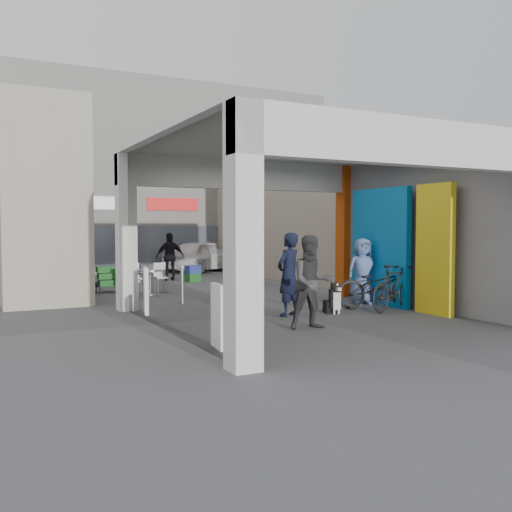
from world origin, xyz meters
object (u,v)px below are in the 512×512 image
man_back_turned (312,282)px  white_van (205,256)px  cafe_set (143,283)px  man_crates (170,257)px  bicycle_rear (394,288)px  border_collie (333,300)px  man_with_dog (289,274)px  man_elderly (362,271)px  produce_stand (114,282)px  bicycle_front (378,286)px

man_back_turned → white_van: size_ratio=0.45×
cafe_set → man_crates: 4.03m
bicycle_rear → border_collie: bearing=59.0°
man_with_dog → man_elderly: (2.54, 0.79, -0.08)m
cafe_set → produce_stand: (-0.60, 0.92, -0.01)m
cafe_set → man_crates: man_crates is taller
man_elderly → man_with_dog: bearing=-151.8°
produce_stand → bicycle_front: 7.65m
man_crates → white_van: 4.08m
cafe_set → man_back_turned: man_back_turned is taller
man_back_turned → bicycle_front: (2.76, 1.50, -0.34)m
produce_stand → man_back_turned: 7.84m
man_crates → bicycle_rear: size_ratio=0.96×
man_elderly → man_crates: bearing=116.5°
man_crates → man_elderly: bearing=110.8°
man_back_turned → man_elderly: 3.67m
bicycle_front → man_with_dog: bearing=106.8°
man_with_dog → bicycle_rear: man_with_dog is taller
man_back_turned → bicycle_rear: (2.83, 1.03, -0.34)m
border_collie → man_crates: bearing=114.2°
border_collie → man_back_turned: size_ratio=0.41×
produce_stand → man_elderly: (4.76, -5.34, 0.51)m
bicycle_front → white_van: bearing=13.4°
cafe_set → man_back_turned: bearing=-79.2°
man_crates → bicycle_rear: (2.15, -9.12, -0.31)m
bicycle_front → produce_stand: bearing=53.1°
border_collie → man_crates: 8.87m
bicycle_front → man_back_turned: bearing=134.4°
border_collie → bicycle_front: bearing=26.5°
cafe_set → bicycle_front: 6.56m
border_collie → bicycle_rear: (1.43, -0.30, 0.24)m
man_crates → white_van: (2.59, 3.16, -0.17)m
bicycle_front → man_crates: bearing=29.4°
man_with_dog → white_van: (2.91, 11.85, -0.22)m
white_van → cafe_set: bearing=121.4°
border_collie → man_crates: man_crates is taller
border_collie → man_elderly: 1.83m
bicycle_front → bicycle_rear: (0.07, -0.47, 0.00)m
bicycle_rear → white_van: bearing=-21.1°
cafe_set → white_van: size_ratio=0.36×
bicycle_front → border_collie: bearing=112.8°
white_van → man_crates: bearing=116.4°
border_collie → bicycle_rear: bicycle_rear is taller
man_with_dog → man_crates: 8.70m
man_elderly → produce_stand: bearing=142.6°
border_collie → bicycle_rear: 1.48m
man_elderly → bicycle_front: bearing=-89.1°
man_elderly → white_van: 11.07m
man_elderly → bicycle_rear: 1.26m
man_elderly → bicycle_front: man_elderly is taller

